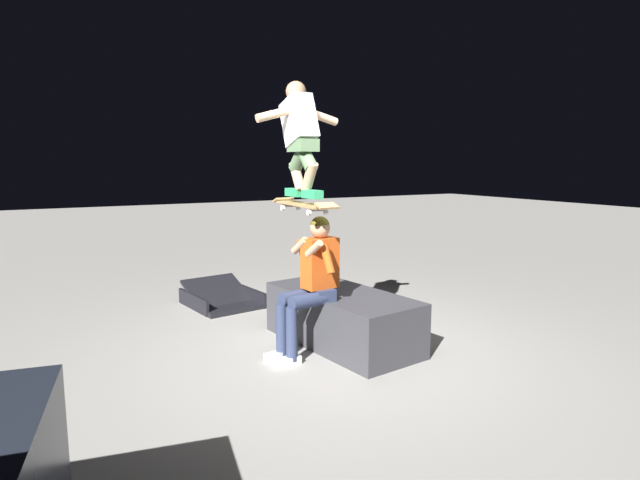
{
  "coord_description": "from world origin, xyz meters",
  "views": [
    {
      "loc": [
        -4.47,
        2.6,
        1.92
      ],
      "look_at": [
        -0.0,
        0.15,
        1.16
      ],
      "focal_mm": 29.45,
      "sensor_mm": 36.0,
      "label": 1
    }
  ],
  "objects_px": {
    "ledge_box_main": "(342,318)",
    "skater_airborne": "(300,134)",
    "skateboard": "(303,205)",
    "kicker_ramp": "(222,301)",
    "person_sitting_on_ledge": "(311,278)"
  },
  "relations": [
    {
      "from": "ledge_box_main",
      "to": "kicker_ramp",
      "type": "distance_m",
      "value": 2.16
    },
    {
      "from": "ledge_box_main",
      "to": "kicker_ramp",
      "type": "relative_size",
      "value": 1.63
    },
    {
      "from": "skateboard",
      "to": "kicker_ramp",
      "type": "height_order",
      "value": "skateboard"
    },
    {
      "from": "ledge_box_main",
      "to": "person_sitting_on_ledge",
      "type": "height_order",
      "value": "person_sitting_on_ledge"
    },
    {
      "from": "ledge_box_main",
      "to": "skater_airborne",
      "type": "xyz_separation_m",
      "value": [
        0.03,
        0.47,
        1.91
      ]
    },
    {
      "from": "ledge_box_main",
      "to": "person_sitting_on_ledge",
      "type": "distance_m",
      "value": 0.7
    },
    {
      "from": "person_sitting_on_ledge",
      "to": "skater_airborne",
      "type": "bearing_deg",
      "value": 6.83
    },
    {
      "from": "skater_airborne",
      "to": "kicker_ramp",
      "type": "relative_size",
      "value": 1.04
    },
    {
      "from": "skateboard",
      "to": "person_sitting_on_ledge",
      "type": "bearing_deg",
      "value": -170.51
    },
    {
      "from": "skateboard",
      "to": "kicker_ramp",
      "type": "distance_m",
      "value": 2.54
    },
    {
      "from": "skater_airborne",
      "to": "ledge_box_main",
      "type": "bearing_deg",
      "value": -93.15
    },
    {
      "from": "ledge_box_main",
      "to": "kicker_ramp",
      "type": "height_order",
      "value": "ledge_box_main"
    },
    {
      "from": "skateboard",
      "to": "kicker_ramp",
      "type": "relative_size",
      "value": 0.95
    },
    {
      "from": "ledge_box_main",
      "to": "person_sitting_on_ledge",
      "type": "bearing_deg",
      "value": 108.26
    },
    {
      "from": "ledge_box_main",
      "to": "skater_airborne",
      "type": "distance_m",
      "value": 1.97
    }
  ]
}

